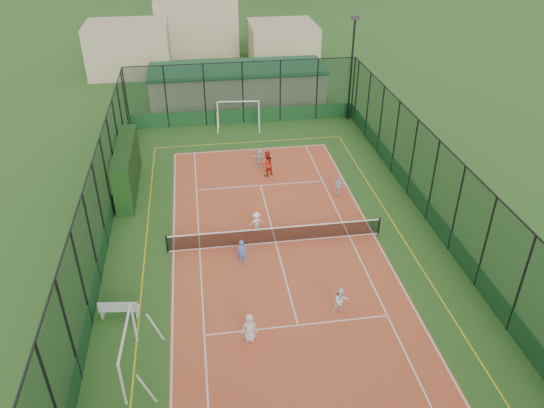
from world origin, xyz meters
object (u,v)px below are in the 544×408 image
at_px(futsal_goal_near, 128,352).
at_px(coach, 267,164).
at_px(futsal_goal_far, 238,115).
at_px(child_far_back, 259,159).
at_px(child_far_left, 256,222).
at_px(floodlight_ne, 351,70).
at_px(white_bench, 119,308).
at_px(child_far_right, 338,186).
at_px(clubhouse, 237,84).
at_px(child_near_left, 250,328).
at_px(child_near_right, 341,301).
at_px(child_near_mid, 242,252).

bearing_deg(futsal_goal_near, coach, -22.68).
height_order(futsal_goal_far, child_far_back, futsal_goal_far).
xyz_separation_m(child_far_left, coach, (1.51, 6.49, 0.26)).
xyz_separation_m(floodlight_ne, white_bench, (-16.40, -21.24, -3.63)).
xyz_separation_m(futsal_goal_far, child_far_right, (5.09, -11.78, -0.39)).
distance_m(futsal_goal_near, child_far_back, 18.34).
height_order(clubhouse, coach, clubhouse).
bearing_deg(child_far_right, child_far_left, 46.15).
distance_m(child_near_left, child_far_right, 13.19).
bearing_deg(coach, floodlight_ne, -162.51).
xyz_separation_m(futsal_goal_near, child_far_back, (7.32, 16.82, -0.37)).
xyz_separation_m(child_near_left, child_far_left, (1.29, 8.13, -0.06)).
relative_size(child_near_right, child_far_back, 0.99).
xyz_separation_m(futsal_goal_far, child_near_right, (2.53, -22.00, -0.39)).
xyz_separation_m(futsal_goal_far, child_far_back, (0.74, -7.24, -0.39)).
bearing_deg(child_near_mid, futsal_goal_near, -115.32).
height_order(child_far_left, child_far_back, child_far_back).
bearing_deg(white_bench, child_near_right, 0.12).
xyz_separation_m(futsal_goal_near, futsal_goal_far, (6.57, 24.06, 0.02)).
relative_size(clubhouse, coach, 8.66).
relative_size(child_near_mid, child_far_right, 1.04).
bearing_deg(white_bench, clubhouse, 80.80).
height_order(floodlight_ne, futsal_goal_near, floodlight_ne).
distance_m(child_near_right, child_far_left, 7.64).
bearing_deg(futsal_goal_far, child_near_right, -77.78).
distance_m(clubhouse, white_bench, 27.78).
distance_m(child_near_right, child_far_right, 10.53).
xyz_separation_m(child_near_right, child_far_back, (-1.79, 14.76, 0.01)).
xyz_separation_m(white_bench, futsal_goal_near, (0.75, -3.27, 0.56)).
distance_m(futsal_goal_far, child_far_left, 14.96).
height_order(futsal_goal_far, child_near_left, futsal_goal_far).
distance_m(child_far_back, coach, 1.28).
bearing_deg(child_far_left, clubhouse, -102.46).
bearing_deg(clubhouse, child_far_back, -88.84).
distance_m(futsal_goal_near, coach, 17.38).
bearing_deg(child_near_left, child_far_right, 61.93).
xyz_separation_m(clubhouse, child_near_left, (-2.19, -28.93, -0.89)).
relative_size(clubhouse, child_near_left, 11.23).
height_order(white_bench, child_far_right, child_far_right).
distance_m(futsal_goal_far, child_near_left, 23.15).
xyz_separation_m(child_near_mid, coach, (2.59, 9.30, 0.17)).
bearing_deg(floodlight_ne, futsal_goal_near, -122.57).
relative_size(child_near_left, child_near_mid, 0.96).
relative_size(floodlight_ne, futsal_goal_far, 2.46).
bearing_deg(futsal_goal_far, child_near_mid, -89.18).
xyz_separation_m(child_far_right, child_far_back, (-4.34, 4.54, 0.01)).
height_order(floodlight_ne, child_near_mid, floodlight_ne).
xyz_separation_m(futsal_goal_far, child_near_left, (-1.71, -23.08, -0.40)).
relative_size(futsal_goal_near, child_near_left, 2.43).
xyz_separation_m(child_near_left, coach, (2.80, 14.62, 0.20)).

